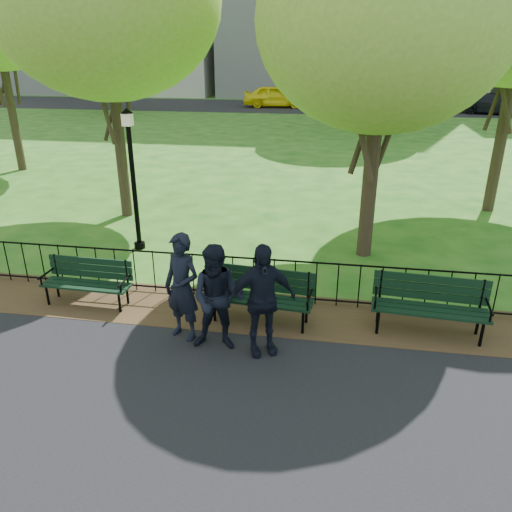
% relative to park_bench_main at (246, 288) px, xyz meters
% --- Properties ---
extents(ground, '(120.00, 120.00, 0.00)m').
position_rel_park_bench_main_xyz_m(ground, '(-0.21, -1.22, -0.64)').
color(ground, '#1F5A17').
extents(dirt_strip, '(60.00, 1.60, 0.01)m').
position_rel_park_bench_main_xyz_m(dirt_strip, '(-0.21, 0.28, -0.63)').
color(dirt_strip, '#3E2B19').
rests_on(dirt_strip, ground).
extents(far_street, '(70.00, 9.00, 0.01)m').
position_rel_park_bench_main_xyz_m(far_street, '(-0.21, 33.78, -0.64)').
color(far_street, black).
rests_on(far_street, ground).
extents(iron_fence, '(24.06, 0.06, 1.00)m').
position_rel_park_bench_main_xyz_m(iron_fence, '(-0.21, 0.78, -0.14)').
color(iron_fence, black).
rests_on(iron_fence, ground).
extents(park_bench_main, '(1.89, 0.75, 1.04)m').
position_rel_park_bench_main_xyz_m(park_bench_main, '(0.00, 0.00, 0.00)').
color(park_bench_main, black).
rests_on(park_bench_main, ground).
extents(park_bench_left_a, '(1.71, 0.58, 0.96)m').
position_rel_park_bench_main_xyz_m(park_bench_left_a, '(-3.08, 0.16, -0.09)').
color(park_bench_left_a, black).
rests_on(park_bench_left_a, ground).
extents(park_bench_right_a, '(1.95, 0.73, 1.09)m').
position_rel_park_bench_main_xyz_m(park_bench_right_a, '(3.15, 0.13, -0.02)').
color(park_bench_right_a, black).
rests_on(park_bench_right_a, ground).
extents(lamppost, '(0.30, 0.30, 3.32)m').
position_rel_park_bench_main_xyz_m(lamppost, '(-3.21, 2.98, 1.16)').
color(lamppost, black).
rests_on(lamppost, ground).
extents(tree_near_e, '(5.21, 5.21, 7.26)m').
position_rel_park_bench_main_xyz_m(tree_near_e, '(2.19, 3.49, 4.39)').
color(tree_near_e, '#2D2116').
rests_on(tree_near_e, ground).
extents(tree_far_w, '(7.00, 7.00, 9.75)m').
position_rel_park_bench_main_xyz_m(tree_far_w, '(-15.36, 27.24, 6.13)').
color(tree_far_w, '#2D2116').
rests_on(tree_far_w, ground).
extents(person_left, '(0.79, 0.67, 1.85)m').
position_rel_park_bench_main_xyz_m(person_left, '(-0.93, -0.72, 0.29)').
color(person_left, black).
rests_on(person_left, asphalt_path).
extents(person_mid, '(0.90, 0.51, 1.79)m').
position_rel_park_bench_main_xyz_m(person_mid, '(-0.28, -0.95, 0.26)').
color(person_mid, black).
rests_on(person_mid, asphalt_path).
extents(person_right, '(1.18, 0.86, 1.86)m').
position_rel_park_bench_main_xyz_m(person_right, '(0.42, -0.95, 0.30)').
color(person_right, black).
rests_on(person_right, asphalt_path).
extents(taxi, '(5.07, 2.39, 1.68)m').
position_rel_park_bench_main_xyz_m(taxi, '(-3.85, 33.17, 0.21)').
color(taxi, yellow).
rests_on(taxi, far_street).
extents(sedan_silver, '(4.67, 1.99, 1.50)m').
position_rel_park_bench_main_xyz_m(sedan_silver, '(0.16, 34.02, 0.12)').
color(sedan_silver, '#9B9DA2').
rests_on(sedan_silver, far_street).
extents(sedan_dark, '(5.29, 3.38, 1.43)m').
position_rel_park_bench_main_xyz_m(sedan_dark, '(12.18, 31.58, 0.08)').
color(sedan_dark, black).
rests_on(sedan_dark, far_street).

